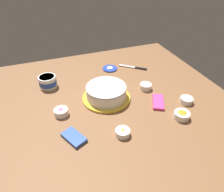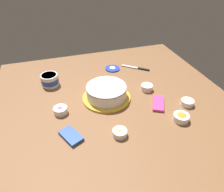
% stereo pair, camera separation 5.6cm
% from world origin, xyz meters
% --- Properties ---
extents(ground_plane, '(1.54, 1.54, 0.00)m').
position_xyz_m(ground_plane, '(0.00, 0.00, 0.00)').
color(ground_plane, brown).
extents(frosted_cake, '(0.32, 0.32, 0.11)m').
position_xyz_m(frosted_cake, '(0.05, 0.04, 0.05)').
color(frosted_cake, gold).
rests_on(frosted_cake, ground_plane).
extents(frosting_tub, '(0.12, 0.12, 0.08)m').
position_xyz_m(frosting_tub, '(0.33, 0.39, 0.04)').
color(frosting_tub, white).
rests_on(frosting_tub, ground_plane).
extents(frosting_tub_lid, '(0.12, 0.12, 0.02)m').
position_xyz_m(frosting_tub_lid, '(0.42, -0.12, 0.01)').
color(frosting_tub_lid, '#233DAD').
rests_on(frosting_tub_lid, ground_plane).
extents(spreading_knife, '(0.17, 0.19, 0.01)m').
position_xyz_m(spreading_knife, '(0.36, -0.32, 0.01)').
color(spreading_knife, silver).
rests_on(spreading_knife, ground_plane).
extents(sprinkle_bowl_rainbow, '(0.08, 0.08, 0.04)m').
position_xyz_m(sprinkle_bowl_rainbow, '(-0.01, 0.35, 0.02)').
color(sprinkle_bowl_rainbow, white).
rests_on(sprinkle_bowl_rainbow, ground_plane).
extents(sprinkle_bowl_orange, '(0.09, 0.09, 0.04)m').
position_xyz_m(sprinkle_bowl_orange, '(-0.29, -0.31, 0.02)').
color(sprinkle_bowl_orange, white).
rests_on(sprinkle_bowl_orange, ground_plane).
extents(sprinkle_bowl_blue, '(0.08, 0.08, 0.04)m').
position_xyz_m(sprinkle_bowl_blue, '(-0.17, -0.43, 0.02)').
color(sprinkle_bowl_blue, white).
rests_on(sprinkle_bowl_blue, ground_plane).
extents(sprinkle_bowl_yellow, '(0.08, 0.08, 0.04)m').
position_xyz_m(sprinkle_bowl_yellow, '(-0.29, 0.07, 0.02)').
color(sprinkle_bowl_yellow, white).
rests_on(sprinkle_bowl_yellow, ground_plane).
extents(sprinkle_bowl_green, '(0.08, 0.08, 0.04)m').
position_xyz_m(sprinkle_bowl_green, '(0.06, -0.25, 0.02)').
color(sprinkle_bowl_green, white).
rests_on(sprinkle_bowl_green, ground_plane).
extents(candy_box_lower, '(0.15, 0.13, 0.02)m').
position_xyz_m(candy_box_lower, '(-0.23, 0.32, 0.01)').
color(candy_box_lower, '#2D51B2').
rests_on(candy_box_lower, ground_plane).
extents(candy_box_upper, '(0.17, 0.13, 0.02)m').
position_xyz_m(candy_box_upper, '(-0.12, -0.25, 0.01)').
color(candy_box_upper, '#E53D8E').
rests_on(candy_box_upper, ground_plane).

